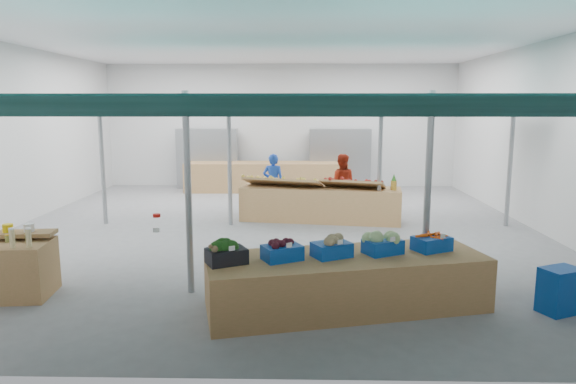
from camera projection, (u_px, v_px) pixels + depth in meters
name	position (u px, v px, depth m)	size (l,w,h in m)	color
floor	(271.00, 229.00, 11.70)	(13.00, 13.00, 0.00)	slate
hall	(274.00, 112.00, 12.68)	(13.00, 13.00, 13.00)	silver
pole_grid	(306.00, 158.00, 9.66)	(10.00, 4.60, 3.00)	gray
awnings	(306.00, 106.00, 9.50)	(9.50, 7.08, 0.30)	#0B2F2D
back_shelving_left	(208.00, 159.00, 17.50)	(2.00, 0.50, 2.00)	#B23F33
back_shelving_right	(340.00, 159.00, 17.41)	(2.00, 0.50, 2.00)	#B23F33
veg_counter	(346.00, 282.00, 7.13)	(3.83, 1.28, 0.74)	olive
fruit_counter	(320.00, 204.00, 12.53)	(3.86, 0.92, 0.83)	olive
far_counter	(266.00, 177.00, 16.91)	(5.29, 1.06, 0.95)	olive
crate_stack	(560.00, 290.00, 6.95)	(0.52, 0.36, 0.62)	#0E449F
vendor_left	(273.00, 183.00, 13.58)	(0.56, 0.37, 1.54)	blue
vendor_right	(341.00, 183.00, 13.54)	(0.75, 0.58, 1.54)	#9F2613
crate_broccoli	(226.00, 252.00, 6.70)	(0.60, 0.54, 0.35)	black
crate_beets	(282.00, 250.00, 6.86)	(0.60, 0.54, 0.29)	#0E449F
crate_celeriac	(332.00, 246.00, 7.00)	(0.60, 0.54, 0.31)	#0E449F
crate_cabbage	(383.00, 242.00, 7.15)	(0.60, 0.54, 0.35)	#0E449F
crate_carrots	(432.00, 243.00, 7.31)	(0.60, 0.54, 0.29)	#0E449F
sparrow	(214.00, 249.00, 6.52)	(0.12, 0.09, 0.11)	brown
pole_ribbon	(157.00, 217.00, 7.97)	(0.12, 0.12, 0.28)	red
apple_heap_yellow	(282.00, 180.00, 12.50)	(2.02, 1.21, 0.27)	#997247
apple_heap_red	(353.00, 182.00, 12.22)	(1.64, 1.10, 0.27)	#997247
pineapple	(394.00, 182.00, 12.06)	(0.14, 0.14, 0.39)	#8C6019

